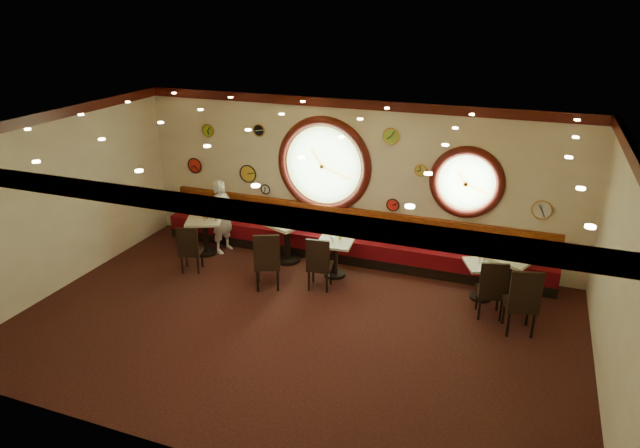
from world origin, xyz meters
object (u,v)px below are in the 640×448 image
(condiment_b_pepper, at_px, (287,219))
(waiter, at_px, (223,216))
(chair_e, at_px, (523,298))
(chair_a, at_px, (189,246))
(condiment_c_pepper, at_px, (333,240))
(chair_b, at_px, (267,258))
(condiment_e_pepper, at_px, (510,256))
(condiment_c_salt, at_px, (331,236))
(condiment_d_pepper, at_px, (484,262))
(condiment_c_bottle, at_px, (340,235))
(condiment_a_bottle, at_px, (207,215))
(table_e, at_px, (510,272))
(condiment_a_pepper, at_px, (205,218))
(table_b, at_px, (287,236))
(condiment_e_bottle, at_px, (521,253))
(chair_d, at_px, (492,286))
(condiment_a_salt, at_px, (203,216))
(condiment_b_salt, at_px, (282,216))
(chair_c, at_px, (319,261))
(table_c, at_px, (335,254))
(condiment_b_bottle, at_px, (298,216))
(table_d, at_px, (483,277))
(condiment_d_salt, at_px, (480,260))
(condiment_d_bottle, at_px, (492,259))
(table_a, at_px, (205,232))
(condiment_e_salt, at_px, (508,252))

(condiment_b_pepper, distance_m, waiter, 1.46)
(waiter, bearing_deg, chair_e, -89.35)
(chair_a, relative_size, condiment_c_pepper, 5.17)
(chair_b, height_order, chair_e, chair_e)
(condiment_b_pepper, distance_m, condiment_e_pepper, 4.21)
(condiment_c_salt, distance_m, condiment_d_pepper, 2.82)
(condiment_c_bottle, bearing_deg, condiment_a_bottle, -178.90)
(table_e, height_order, condiment_a_pepper, condiment_a_pepper)
(condiment_a_pepper, relative_size, condiment_b_pepper, 0.89)
(condiment_e_pepper, bearing_deg, condiment_c_salt, -177.48)
(table_b, relative_size, condiment_e_bottle, 7.36)
(condiment_e_bottle, bearing_deg, chair_d, -112.18)
(table_e, bearing_deg, condiment_e_pepper, -112.79)
(condiment_a_salt, distance_m, condiment_b_salt, 1.66)
(table_b, bearing_deg, condiment_e_pepper, -0.41)
(condiment_c_salt, bearing_deg, table_e, 3.82)
(chair_c, bearing_deg, condiment_e_bottle, 8.93)
(table_c, distance_m, chair_d, 2.97)
(chair_b, xyz_separation_m, condiment_b_bottle, (0.03, 1.36, 0.32))
(condiment_b_pepper, bearing_deg, table_b, 108.23)
(chair_a, height_order, waiter, waiter)
(chair_a, bearing_deg, table_d, -7.80)
(chair_a, bearing_deg, condiment_a_salt, 86.52)
(condiment_b_pepper, height_order, condiment_d_pepper, condiment_b_pepper)
(condiment_b_salt, bearing_deg, condiment_a_pepper, -164.86)
(chair_d, bearing_deg, condiment_a_pepper, 161.82)
(condiment_b_salt, height_order, condiment_d_salt, condiment_b_salt)
(condiment_b_pepper, distance_m, condiment_c_bottle, 1.17)
(chair_e, height_order, condiment_d_pepper, chair_e)
(table_c, distance_m, condiment_b_bottle, 1.13)
(condiment_a_salt, distance_m, condiment_e_bottle, 6.17)
(condiment_c_pepper, bearing_deg, condiment_b_bottle, 151.60)
(chair_c, distance_m, condiment_b_pepper, 1.38)
(chair_a, xyz_separation_m, condiment_c_bottle, (2.71, 0.95, 0.26))
(condiment_a_salt, distance_m, condiment_c_pepper, 2.85)
(table_e, relative_size, chair_c, 1.48)
(condiment_d_bottle, relative_size, condiment_e_bottle, 1.20)
(table_b, xyz_separation_m, chair_a, (-1.54, -1.12, -0.01))
(chair_b, relative_size, chair_d, 1.06)
(table_a, distance_m, condiment_e_salt, 5.93)
(table_e, distance_m, condiment_a_salt, 6.03)
(condiment_d_pepper, bearing_deg, chair_b, -165.35)
(table_b, relative_size, condiment_b_salt, 9.24)
(chair_e, bearing_deg, chair_a, 165.53)
(chair_a, xyz_separation_m, condiment_e_bottle, (5.94, 1.21, 0.30))
(table_b, distance_m, chair_d, 4.10)
(condiment_a_salt, height_order, condiment_b_pepper, condiment_b_pepper)
(table_e, distance_m, condiment_c_salt, 3.27)
(chair_b, height_order, condiment_c_bottle, chair_b)
(table_d, relative_size, chair_c, 1.28)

